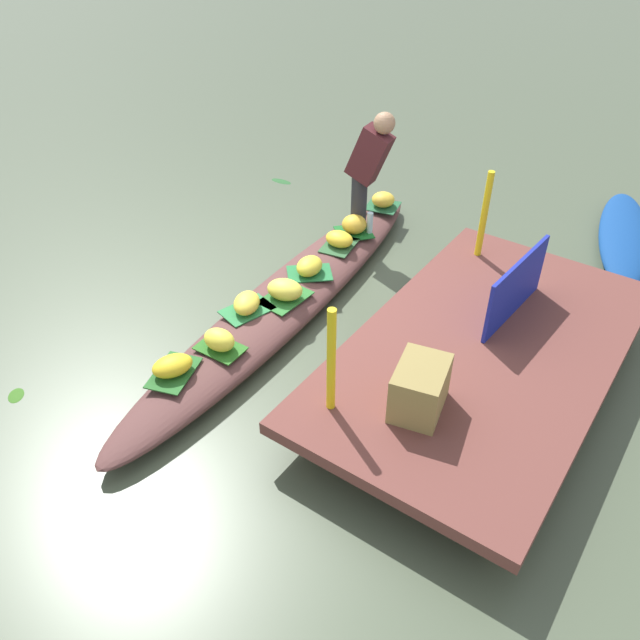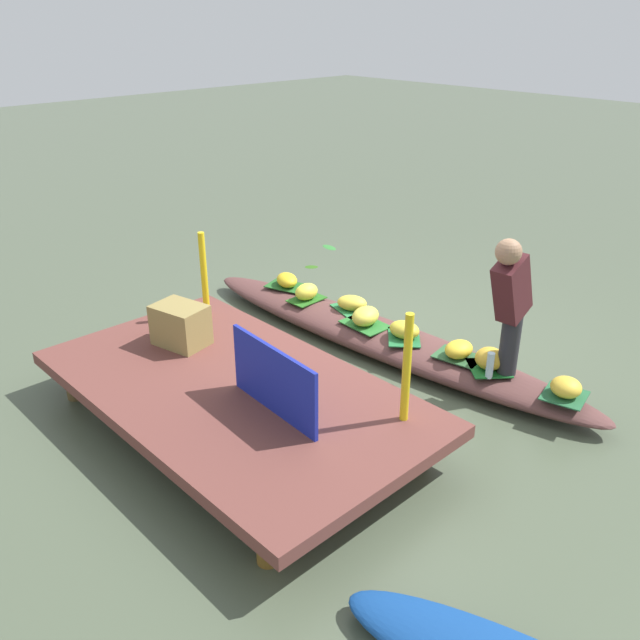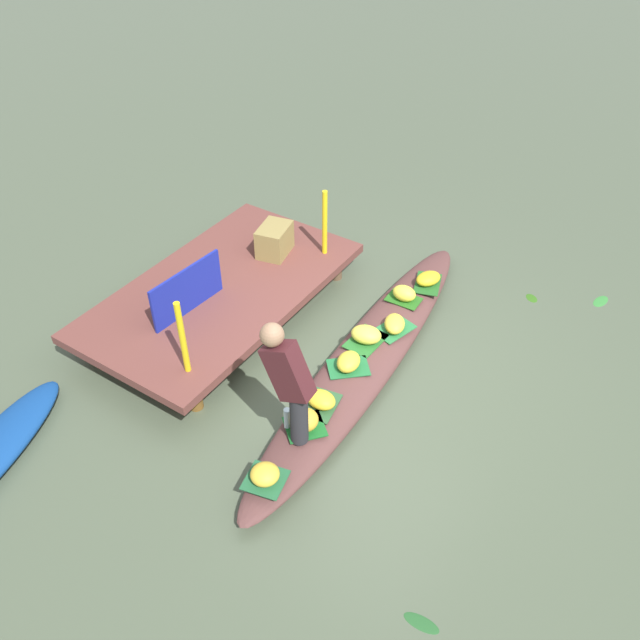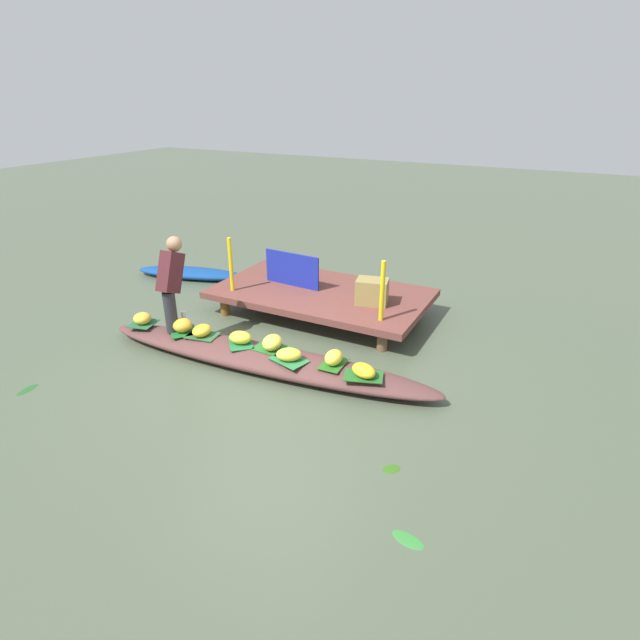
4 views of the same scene
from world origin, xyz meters
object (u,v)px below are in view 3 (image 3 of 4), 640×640
market_banner (187,290)px  water_bottle (287,418)px  banana_bunch_0 (305,420)px  banana_bunch_7 (428,279)px  banana_bunch_5 (321,400)px  banana_bunch_6 (395,324)px  vendor_person (289,380)px  banana_bunch_3 (366,335)px  banana_bunch_4 (265,474)px  banana_bunch_2 (404,293)px  produce_crate (275,240)px  banana_bunch_1 (348,362)px  vendor_boat (366,359)px

market_banner → water_bottle: bearing=-106.9°
banana_bunch_0 → banana_bunch_7: bearing=0.8°
banana_bunch_5 → banana_bunch_6: (1.33, -0.05, 0.00)m
vendor_person → banana_bunch_3: bearing=3.1°
banana_bunch_4 → banana_bunch_6: banana_bunch_4 is taller
banana_bunch_4 → banana_bunch_2: bearing=3.7°
banana_bunch_3 → banana_bunch_7: 1.26m
vendor_person → banana_bunch_7: bearing=-0.3°
banana_bunch_3 → market_banner: size_ratio=0.33×
banana_bunch_0 → water_bottle: 0.16m
banana_bunch_0 → water_bottle: water_bottle is taller
banana_bunch_4 → banana_bunch_7: bearing=1.6°
water_bottle → produce_crate: 2.62m
banana_bunch_1 → vendor_person: size_ratio=0.24×
vendor_boat → banana_bunch_7: 1.38m
water_bottle → produce_crate: produce_crate is taller
vendor_boat → banana_bunch_6: 0.49m
vendor_boat → banana_bunch_0: 1.21m
vendor_boat → vendor_person: (-1.34, -0.00, 0.82)m
banana_bunch_4 → vendor_person: (0.52, 0.10, 0.62)m
banana_bunch_0 → banana_bunch_2: size_ratio=0.94×
banana_bunch_2 → banana_bunch_3: 0.84m
banana_bunch_1 → produce_crate: produce_crate is taller
banana_bunch_4 → banana_bunch_5: 0.96m
banana_bunch_4 → produce_crate: size_ratio=0.56×
market_banner → banana_bunch_6: bearing=-56.9°
vendor_boat → banana_bunch_5: size_ratio=16.12×
banana_bunch_5 → banana_bunch_7: banana_bunch_5 is taller
vendor_person → vendor_boat: bearing=0.1°
banana_bunch_1 → vendor_person: (-1.02, -0.02, 0.61)m
vendor_person → produce_crate: (2.10, 1.71, -0.38)m
banana_bunch_0 → water_bottle: size_ratio=1.10×
banana_bunch_1 → produce_crate: 2.02m
banana_bunch_2 → produce_crate: produce_crate is taller
banana_bunch_1 → banana_bunch_2: banana_bunch_2 is taller
banana_bunch_0 → banana_bunch_3: size_ratio=0.79×
banana_bunch_0 → banana_bunch_7: banana_bunch_0 is taller
vendor_boat → vendor_person: size_ratio=3.71×
banana_bunch_0 → banana_bunch_4: banana_bunch_0 is taller
vendor_boat → banana_bunch_6: (0.44, -0.08, 0.20)m
banana_bunch_2 → produce_crate: bearing=96.8°
banana_bunch_7 → market_banner: size_ratio=0.32×
banana_bunch_3 → banana_bunch_6: size_ratio=1.04×
banana_bunch_1 → water_bottle: bearing=176.6°
banana_bunch_3 → vendor_person: bearing=-176.9°
banana_bunch_0 → market_banner: size_ratio=0.26×
banana_bunch_6 → market_banner: market_banner is taller
banana_bunch_0 → vendor_person: vendor_person is taller
banana_bunch_6 → banana_bunch_4: bearing=-179.3°
vendor_person → produce_crate: bearing=39.2°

